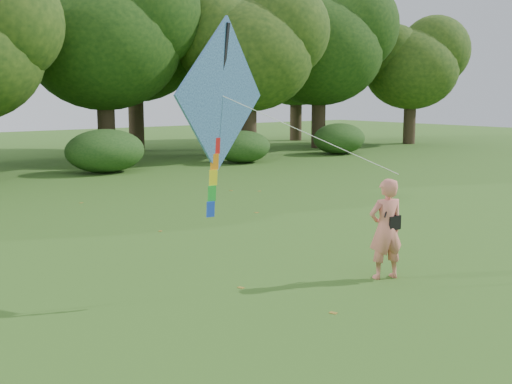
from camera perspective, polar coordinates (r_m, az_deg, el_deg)
ground at (r=12.22m, az=10.43°, el=-7.56°), size 100.00×100.00×0.00m
man_kite_flyer at (r=12.06m, az=11.47°, el=-3.23°), size 0.79×0.64×1.87m
crossbody_bag at (r=12.10m, az=11.95°, el=-2.60°), size 0.43×0.20×0.73m
flying_kite at (r=10.51m, az=-3.10°, el=8.34°), size 4.41×1.54×3.24m
tree_line at (r=32.43m, az=-19.53°, el=12.20°), size 54.70×15.30×9.48m
shrub_band at (r=26.71m, az=-20.23°, el=2.79°), size 39.15×3.22×1.88m
fallen_leaves at (r=15.25m, az=1.79°, el=-4.11°), size 9.37×14.74×0.01m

